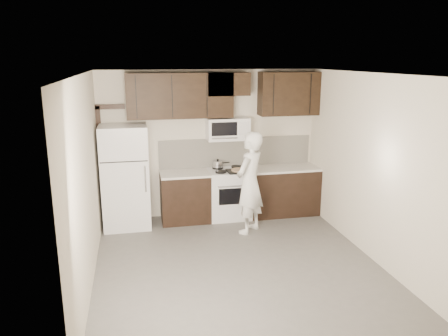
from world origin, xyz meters
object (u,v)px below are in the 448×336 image
object	(u,v)px
stove	(229,193)
microwave	(228,129)
person	(250,183)
refrigerator	(125,177)

from	to	relation	value
stove	microwave	size ratio (longest dim) A/B	1.24
person	refrigerator	bearing A→B (deg)	-65.36
refrigerator	person	xyz separation A→B (m)	(2.04, -0.70, -0.03)
stove	refrigerator	bearing A→B (deg)	-178.49
microwave	refrigerator	size ratio (longest dim) A/B	0.42
microwave	refrigerator	distance (m)	2.00
microwave	person	size ratio (longest dim) A/B	0.44
microwave	person	xyz separation A→B (m)	(0.19, -0.87, -0.78)
refrigerator	person	distance (m)	2.16
stove	microwave	world-z (taller)	microwave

